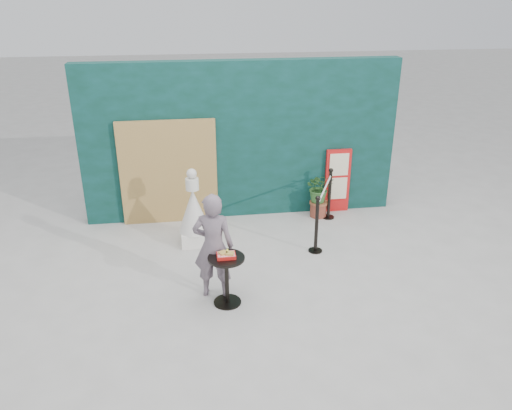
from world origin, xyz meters
The scene contains 10 objects.
ground centered at (0.00, 0.00, 0.00)m, with size 60.00×60.00×0.00m, color #ADAAA5.
back_wall centered at (0.00, 3.15, 1.50)m, with size 6.00×0.30×3.00m, color #0A2E24.
bamboo_fence centered at (-1.40, 2.94, 1.00)m, with size 1.80×0.08×2.00m, color tan.
woman centered at (-0.75, 0.28, 0.80)m, with size 0.59×0.39×1.61m, color slate.
menu_board centered at (1.90, 2.95, 0.65)m, with size 0.50×0.07×1.30m.
statue centered at (-0.99, 1.94, 0.57)m, with size 0.55×0.55×1.40m.
cafe_table centered at (-0.59, 0.03, 0.50)m, with size 0.52×0.52×0.75m.
food_basket centered at (-0.59, 0.04, 0.79)m, with size 0.26×0.19×0.11m.
planter centered at (1.48, 2.75, 0.53)m, with size 0.53×0.46×0.91m.
stanchion_barrier centered at (1.36, 2.00, 0.49)m, with size 0.84×1.54×1.03m.
Camera 1 is at (-1.06, -6.01, 4.17)m, focal length 35.00 mm.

